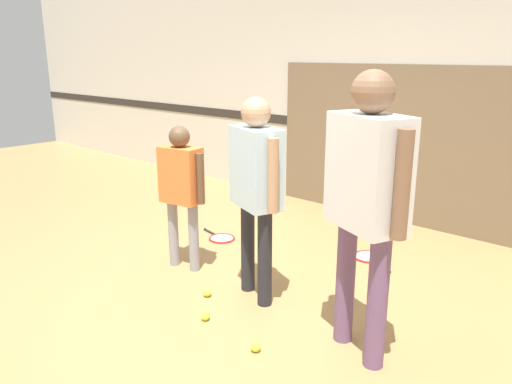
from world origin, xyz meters
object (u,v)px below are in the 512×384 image
(tennis_ball_stray_right, at_px, (256,347))
(person_instructor, at_px, (256,178))
(person_student_left, at_px, (181,182))
(tennis_ball_stray_left, at_px, (207,293))
(racket_second_spare, at_px, (221,238))
(tennis_ball_by_spare_racket, at_px, (383,258))
(person_student_right, at_px, (367,187))
(racket_spare_on_floor, at_px, (370,257))
(tennis_ball_near_instructor, at_px, (205,316))

(tennis_ball_stray_right, bearing_deg, person_instructor, 131.47)
(person_student_left, relative_size, tennis_ball_stray_left, 19.58)
(racket_second_spare, relative_size, tennis_ball_by_spare_racket, 7.78)
(person_student_right, bearing_deg, tennis_ball_stray_left, 28.68)
(racket_spare_on_floor, xyz_separation_m, tennis_ball_stray_left, (-0.59, -1.56, 0.02))
(racket_spare_on_floor, bearing_deg, tennis_ball_stray_right, -52.55)
(person_instructor, height_order, racket_spare_on_floor, person_instructor)
(tennis_ball_stray_left, height_order, tennis_ball_stray_right, same)
(person_student_right, xyz_separation_m, racket_spare_on_floor, (-0.71, 1.43, -1.11))
(racket_spare_on_floor, xyz_separation_m, tennis_ball_stray_right, (0.21, -1.87, 0.02))
(person_instructor, bearing_deg, tennis_ball_stray_right, -27.66)
(person_instructor, bearing_deg, racket_spare_on_floor, 97.82)
(tennis_ball_near_instructor, xyz_separation_m, tennis_ball_stray_left, (-0.26, 0.26, 0.00))
(tennis_ball_near_instructor, bearing_deg, tennis_ball_stray_left, 134.95)
(person_student_left, bearing_deg, tennis_ball_stray_right, -32.35)
(tennis_ball_stray_right, bearing_deg, tennis_ball_stray_left, 158.63)
(person_instructor, xyz_separation_m, racket_spare_on_floor, (0.30, 1.29, -0.97))
(person_student_left, xyz_separation_m, person_student_right, (1.87, -0.12, 0.32))
(tennis_ball_near_instructor, bearing_deg, racket_second_spare, 131.68)
(person_instructor, xyz_separation_m, tennis_ball_stray_right, (0.51, -0.58, -0.95))
(tennis_ball_near_instructor, distance_m, tennis_ball_stray_left, 0.37)
(person_student_left, distance_m, racket_second_spare, 1.11)
(tennis_ball_near_instructor, relative_size, tennis_ball_by_spare_racket, 1.00)
(person_student_left, xyz_separation_m, tennis_ball_near_instructor, (0.84, -0.52, -0.77))
(racket_spare_on_floor, relative_size, tennis_ball_near_instructor, 8.05)
(person_student_left, xyz_separation_m, racket_spare_on_floor, (1.17, 1.30, -0.79))
(racket_second_spare, xyz_separation_m, tennis_ball_stray_left, (0.85, -0.98, 0.02))
(racket_spare_on_floor, bearing_deg, racket_second_spare, -127.09)
(tennis_ball_by_spare_racket, height_order, tennis_ball_stray_right, same)
(tennis_ball_stray_left, bearing_deg, tennis_ball_near_instructor, -45.05)
(tennis_ball_stray_right, bearing_deg, racket_second_spare, 141.81)
(tennis_ball_stray_right, bearing_deg, person_student_left, 157.54)
(person_student_left, height_order, tennis_ball_by_spare_racket, person_student_left)
(person_instructor, height_order, person_student_right, person_student_right)
(person_student_right, xyz_separation_m, tennis_ball_stray_right, (-0.50, -0.45, -1.08))
(person_student_left, height_order, person_student_right, person_student_right)
(person_instructor, xyz_separation_m, person_student_right, (1.01, -0.13, 0.13))
(person_instructor, distance_m, person_student_left, 0.89)
(tennis_ball_by_spare_racket, relative_size, tennis_ball_stray_right, 1.00)
(person_student_right, relative_size, tennis_ball_stray_right, 27.32)
(person_student_right, bearing_deg, person_student_left, 19.08)
(racket_second_spare, xyz_separation_m, tennis_ball_stray_right, (1.65, -1.30, 0.02))
(tennis_ball_stray_right, bearing_deg, tennis_ball_near_instructor, 174.53)
(person_instructor, bearing_deg, tennis_ball_near_instructor, -72.26)
(person_instructor, height_order, tennis_ball_stray_right, person_instructor)
(person_student_right, relative_size, tennis_ball_near_instructor, 27.32)
(person_instructor, relative_size, person_student_left, 1.23)
(person_student_right, relative_size, racket_second_spare, 3.51)
(person_student_right, xyz_separation_m, tennis_ball_by_spare_racket, (-0.59, 1.45, -1.08))
(person_instructor, xyz_separation_m, tennis_ball_near_instructor, (-0.03, -0.53, -0.95))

